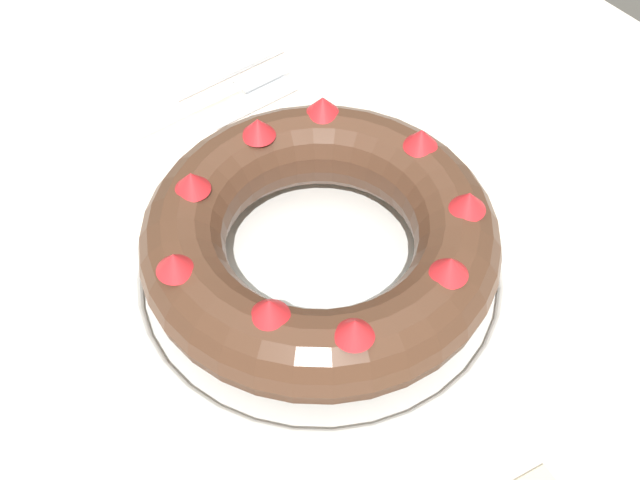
{
  "coord_description": "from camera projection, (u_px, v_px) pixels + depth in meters",
  "views": [
    {
      "loc": [
        0.32,
        -0.23,
        1.29
      ],
      "look_at": [
        -0.01,
        0.03,
        0.78
      ],
      "focal_mm": 50.0,
      "sensor_mm": 36.0,
      "label": 1
    }
  ],
  "objects": [
    {
      "name": "serving_dish",
      "position": [
        320.0,
        276.0,
        0.7
      ],
      "size": [
        0.3,
        0.3,
        0.02
      ],
      "color": "white",
      "rests_on": "dining_table"
    },
    {
      "name": "dining_table",
      "position": [
        302.0,
        379.0,
        0.76
      ],
      "size": [
        1.22,
        1.01,
        0.72
      ],
      "color": "beige",
      "rests_on": "ground_plane"
    },
    {
      "name": "bundt_cake",
      "position": [
        320.0,
        239.0,
        0.66
      ],
      "size": [
        0.27,
        0.27,
        0.08
      ],
      "color": "#4C2D1E",
      "rests_on": "serving_dish"
    },
    {
      "name": "cake_knife",
      "position": [
        208.0,
        124.0,
        0.82
      ],
      "size": [
        0.02,
        0.17,
        0.01
      ],
      "rotation": [
        0.0,
        0.0,
        0.01
      ],
      "color": "white",
      "rests_on": "dining_table"
    },
    {
      "name": "fork",
      "position": [
        215.0,
        100.0,
        0.84
      ],
      "size": [
        0.02,
        0.2,
        0.01
      ],
      "rotation": [
        0.0,
        0.0,
        0.01
      ],
      "color": "white",
      "rests_on": "dining_table"
    },
    {
      "name": "serving_knife",
      "position": [
        170.0,
        96.0,
        0.85
      ],
      "size": [
        0.02,
        0.22,
        0.01
      ],
      "rotation": [
        0.0,
        0.0,
        -0.09
      ],
      "color": "white",
      "rests_on": "dining_table"
    }
  ]
}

